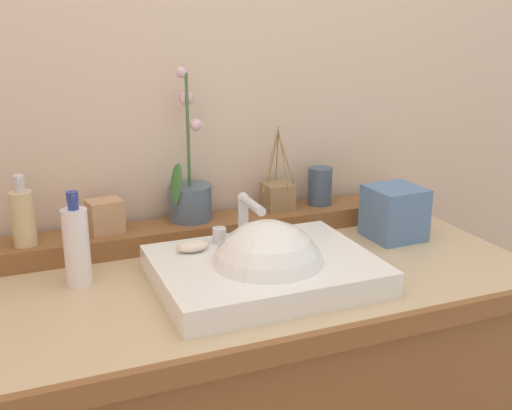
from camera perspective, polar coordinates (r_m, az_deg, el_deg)
name	(u,v)px	position (r m, az deg, el deg)	size (l,w,h in m)	color
wall_back	(193,59)	(1.70, -5.73, 13.13)	(2.86, 0.20, 2.57)	beige
back_ledge	(219,228)	(1.61, -3.44, -2.08)	(1.17, 0.12, 0.05)	brown
sink_basin	(265,275)	(1.34, 0.83, -6.40)	(0.46, 0.36, 0.28)	white
soap_bar	(193,246)	(1.38, -5.81, -3.76)	(0.07, 0.04, 0.02)	#EFDAC7
potted_plant	(190,193)	(1.58, -6.08, 1.12)	(0.12, 0.11, 0.38)	#4D5D70
soap_dispenser	(23,217)	(1.49, -20.49, -1.00)	(0.05, 0.05, 0.16)	#D6BB88
tumbler_cup	(320,186)	(1.71, 5.86, 1.74)	(0.07, 0.07, 0.10)	#425064
reed_diffuser	(278,195)	(1.67, 2.00, 0.88)	(0.10, 0.08, 0.23)	#90704A
trinket_box	(105,216)	(1.53, -13.61, -1.01)	(0.08, 0.06, 0.08)	tan
lotion_bottle	(77,245)	(1.37, -16.05, -3.55)	(0.05, 0.06, 0.21)	white
tissue_box	(394,213)	(1.63, 12.51, -0.69)	(0.13, 0.13, 0.13)	#5375A2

